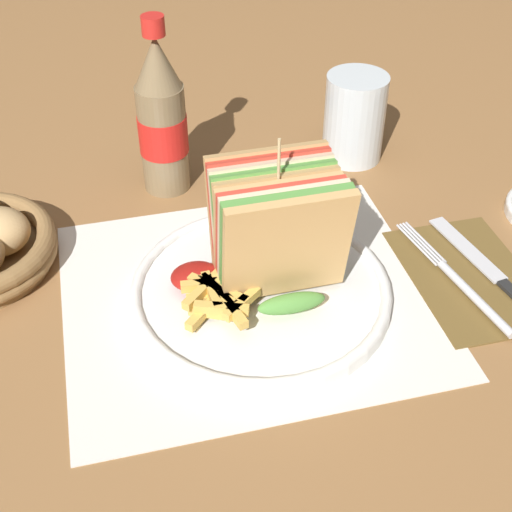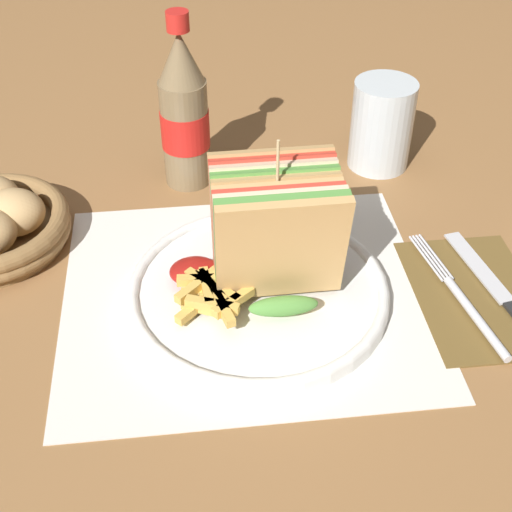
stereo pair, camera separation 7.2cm
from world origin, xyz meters
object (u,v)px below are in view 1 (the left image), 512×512
object	(u,v)px
club_sandwich	(278,230)
coke_bottle_near	(162,119)
knife	(491,271)
plate_main	(261,291)
fork	(463,286)
glass_near	(354,118)

from	to	relation	value
club_sandwich	coke_bottle_near	world-z (taller)	coke_bottle_near
knife	plate_main	bearing A→B (deg)	164.49
knife	coke_bottle_near	size ratio (longest dim) A/B	0.91
plate_main	club_sandwich	world-z (taller)	club_sandwich
fork	club_sandwich	bearing A→B (deg)	155.68
club_sandwich	glass_near	size ratio (longest dim) A/B	1.44
knife	coke_bottle_near	world-z (taller)	coke_bottle_near
club_sandwich	glass_near	distance (m)	0.29
plate_main	fork	xyz separation A→B (m)	(0.20, -0.04, -0.00)
plate_main	fork	size ratio (longest dim) A/B	1.38
knife	fork	bearing A→B (deg)	-168.27
plate_main	glass_near	xyz separation A→B (m)	(0.18, 0.24, 0.05)
fork	knife	xyz separation A→B (m)	(0.04, 0.02, -0.00)
plate_main	knife	size ratio (longest dim) A/B	1.35
club_sandwich	fork	distance (m)	0.20
knife	coke_bottle_near	bearing A→B (deg)	130.69
club_sandwich	coke_bottle_near	size ratio (longest dim) A/B	0.76
knife	glass_near	size ratio (longest dim) A/B	1.74
glass_near	fork	bearing A→B (deg)	-85.88
plate_main	glass_near	size ratio (longest dim) A/B	2.34
club_sandwich	glass_near	xyz separation A→B (m)	(0.17, 0.23, -0.02)
fork	glass_near	xyz separation A→B (m)	(-0.02, 0.28, 0.05)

